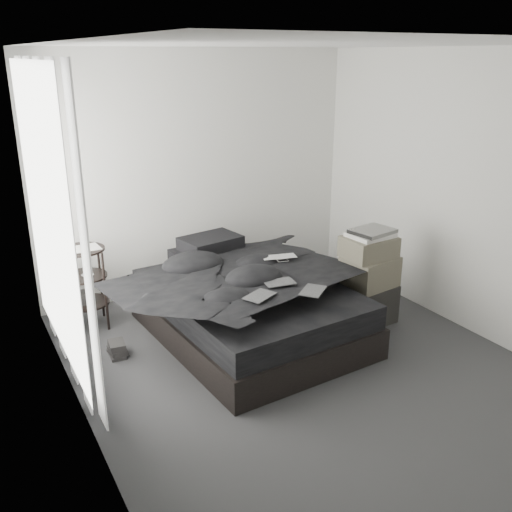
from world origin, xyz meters
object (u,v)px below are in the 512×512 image
side_stand (86,288)px  box_lower (366,303)px  bed (250,322)px  laptop (281,252)px

side_stand → box_lower: 2.75m
bed → side_stand: (-1.29, 0.96, 0.26)m
laptop → box_lower: 1.03m
bed → laptop: (0.38, 0.08, 0.62)m
bed → box_lower: size_ratio=3.95×
laptop → box_lower: bearing=-10.9°
box_lower → bed: bearing=166.1°
laptop → side_stand: 1.92m
bed → box_lower: 1.19m
bed → side_stand: side_stand is taller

